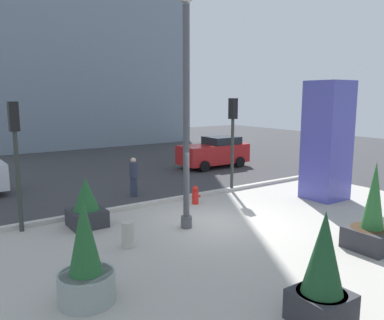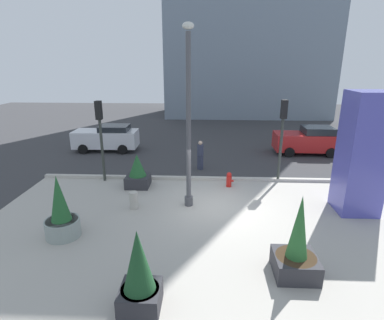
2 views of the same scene
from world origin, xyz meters
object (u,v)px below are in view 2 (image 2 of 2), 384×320
at_px(potted_plant_near_left, 139,276).
at_px(fire_hydrant, 229,180).
at_px(concrete_bollard, 134,200).
at_px(car_curb_east, 107,138).
at_px(pedestrian_on_sidewalk, 200,154).
at_px(art_pillar_blue, 362,154).
at_px(traffic_light_far_side, 100,128).
at_px(potted_plant_curbside, 61,215).
at_px(lamp_post, 188,124).
at_px(traffic_light_corner, 282,127).
at_px(potted_plant_near_right, 297,249).
at_px(potted_plant_by_pillar, 138,173).
at_px(car_intersection, 308,140).

distance_m(potted_plant_near_left, fire_hydrant, 8.57).
height_order(potted_plant_near_left, concrete_bollard, potted_plant_near_left).
height_order(car_curb_east, pedestrian_on_sidewalk, car_curb_east).
xyz_separation_m(art_pillar_blue, traffic_light_far_side, (-11.37, 2.87, 0.35)).
xyz_separation_m(potted_plant_curbside, potted_plant_near_left, (3.42, -3.24, 0.14)).
distance_m(lamp_post, car_curb_east, 10.72).
bearing_deg(pedestrian_on_sidewalk, lamp_post, -94.84).
height_order(potted_plant_near_left, traffic_light_corner, traffic_light_corner).
relative_size(potted_plant_curbside, potted_plant_near_right, 0.92).
distance_m(potted_plant_near_left, potted_plant_by_pillar, 8.14).
distance_m(art_pillar_blue, pedestrian_on_sidewalk, 8.21).
bearing_deg(traffic_light_far_side, potted_plant_curbside, -87.50).
distance_m(art_pillar_blue, potted_plant_curbside, 11.53).
distance_m(concrete_bollard, traffic_light_far_side, 4.54).
height_order(potted_plant_curbside, traffic_light_corner, traffic_light_corner).
distance_m(traffic_light_far_side, pedestrian_on_sidewalk, 5.62).
relative_size(traffic_light_far_side, car_curb_east, 0.95).
relative_size(art_pillar_blue, concrete_bollard, 6.51).
bearing_deg(car_intersection, potted_plant_near_right, -108.29).
xyz_separation_m(potted_plant_by_pillar, car_curb_east, (-3.50, 6.39, 0.19)).
distance_m(potted_plant_curbside, pedestrian_on_sidewalk, 8.74).
bearing_deg(car_intersection, lamp_post, -132.28).
relative_size(art_pillar_blue, potted_plant_by_pillar, 2.95).
height_order(art_pillar_blue, pedestrian_on_sidewalk, art_pillar_blue).
bearing_deg(potted_plant_curbside, traffic_light_corner, 33.06).
distance_m(lamp_post, concrete_bollard, 3.94).
relative_size(potted_plant_near_right, potted_plant_near_left, 1.13).
xyz_separation_m(traffic_light_corner, pedestrian_on_sidewalk, (-4.04, 1.69, -1.91)).
relative_size(potted_plant_near_left, potted_plant_by_pillar, 1.34).
bearing_deg(potted_plant_curbside, potted_plant_near_left, -43.41).
xyz_separation_m(potted_plant_near_right, car_intersection, (4.19, 12.67, 0.07)).
height_order(art_pillar_blue, concrete_bollard, art_pillar_blue).
bearing_deg(lamp_post, pedestrian_on_sidewalk, 85.16).
bearing_deg(art_pillar_blue, potted_plant_near_right, -129.75).
bearing_deg(concrete_bollard, traffic_light_corner, 26.90).
distance_m(potted_plant_near_right, traffic_light_far_side, 10.77).
relative_size(fire_hydrant, car_intersection, 0.18).
relative_size(potted_plant_curbside, traffic_light_corner, 0.55).
distance_m(art_pillar_blue, concrete_bollard, 9.37).
distance_m(fire_hydrant, traffic_light_far_side, 6.86).
distance_m(lamp_post, traffic_light_far_side, 5.32).
distance_m(potted_plant_by_pillar, fire_hydrant, 4.51).
bearing_deg(art_pillar_blue, potted_plant_by_pillar, 167.04).
bearing_deg(traffic_light_far_side, art_pillar_blue, -14.19).
distance_m(potted_plant_near_right, concrete_bollard, 6.89).
height_order(traffic_light_corner, car_intersection, traffic_light_corner).
bearing_deg(lamp_post, potted_plant_near_right, -53.06).
distance_m(traffic_light_far_side, car_curb_east, 6.21).
bearing_deg(art_pillar_blue, car_intersection, 85.51).
distance_m(concrete_bollard, traffic_light_corner, 7.93).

